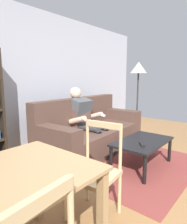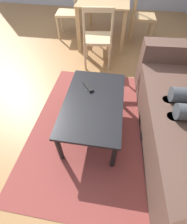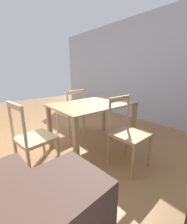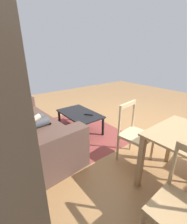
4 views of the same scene
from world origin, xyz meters
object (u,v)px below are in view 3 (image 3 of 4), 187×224
object	(u,v)px
dining_table	(93,110)
dining_chair_facing_couch	(33,138)
dining_chair_by_doorway	(71,112)
dining_chair_near_wall	(128,133)

from	to	relation	value
dining_table	dining_chair_facing_couch	distance (m)	1.00
dining_chair_facing_couch	dining_chair_by_doorway	world-z (taller)	dining_chair_facing_couch
dining_chair_near_wall	dining_chair_facing_couch	xyz separation A→B (m)	(0.98, -0.69, -0.02)
dining_table	dining_chair_facing_couch	world-z (taller)	dining_chair_facing_couch
dining_chair_near_wall	dining_chair_facing_couch	size ratio (longest dim) A/B	1.02
dining_chair_facing_couch	dining_chair_by_doorway	xyz separation A→B (m)	(-0.99, -0.70, 0.01)
dining_table	dining_chair_by_doorway	xyz separation A→B (m)	(-0.00, -0.70, -0.19)
dining_chair_facing_couch	dining_table	bearing A→B (deg)	-179.78
dining_table	dining_chair_by_doorway	bearing A→B (deg)	-90.23
dining_table	dining_chair_near_wall	distance (m)	0.72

